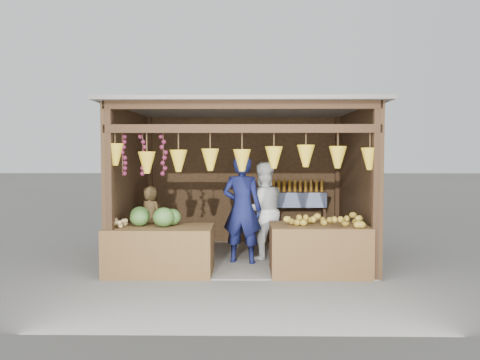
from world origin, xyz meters
The scene contains 12 objects.
ground centered at (0.00, 0.00, 0.00)m, with size 80.00×80.00×0.00m, color #514F49.
stall_structure centered at (-0.03, -0.04, 1.67)m, with size 4.30×3.30×2.66m.
back_shelf centered at (1.05, 1.28, 0.87)m, with size 1.25×0.32×1.32m.
counter_left centered at (-1.26, -1.11, 0.36)m, with size 1.61×0.85×0.73m, color #4E351A.
counter_right centered at (1.17, -1.10, 0.38)m, with size 1.47×0.85×0.76m, color #492B18.
stool centered at (-1.64, -0.01, 0.16)m, with size 0.34×0.34×0.32m, color black.
man_standing centered at (-0.01, -0.41, 0.92)m, with size 0.67×0.44×1.84m, color #121745.
woman_standing centered at (0.35, -0.06, 0.85)m, with size 0.83×0.64×1.70m, color silver.
vendor_seated centered at (-1.64, -0.01, 0.80)m, with size 0.47×0.30×0.96m, color brown.
melon_pile centered at (-1.32, -1.01, 0.89)m, with size 1.00×0.50×0.32m, color #234C14, non-canonical shape.
tanfruit_pile centered at (-1.88, -1.17, 0.79)m, with size 0.34×0.40×0.13m, color tan, non-canonical shape.
mango_pile centered at (1.25, -1.15, 0.87)m, with size 1.40×0.64×0.22m, color orange, non-canonical shape.
Camera 1 is at (0.07, -8.19, 1.81)m, focal length 35.00 mm.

